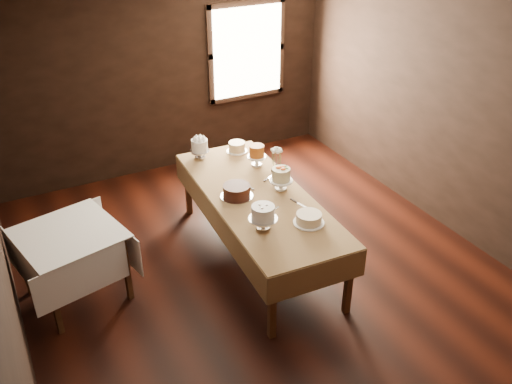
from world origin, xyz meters
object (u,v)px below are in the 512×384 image
at_px(cake_meringue, 200,149).
at_px(cake_caramel, 257,156).
at_px(cake_chocolate, 237,191).
at_px(cake_server_d, 272,176).
at_px(cake_server_a, 274,209).
at_px(cake_server_b, 302,205).
at_px(side_table, 69,241).
at_px(cake_cream, 309,219).
at_px(cake_speckled, 237,147).
at_px(cake_swirl, 263,218).
at_px(flower_vase, 276,169).
at_px(cake_flowers, 281,180).
at_px(display_table, 258,200).
at_px(cake_server_c, 245,184).

relative_size(cake_meringue, cake_caramel, 1.02).
xyz_separation_m(cake_chocolate, cake_server_d, (0.57, 0.23, -0.06)).
height_order(cake_server_a, cake_server_b, same).
relative_size(side_table, cake_cream, 3.57).
bearing_deg(cake_chocolate, cake_server_b, -42.52).
height_order(cake_speckled, cake_swirl, cake_swirl).
bearing_deg(cake_caramel, flower_vase, -73.76).
distance_m(cake_flowers, cake_swirl, 0.81).
distance_m(cake_caramel, cake_server_a, 1.04).
bearing_deg(cake_chocolate, cake_flowers, -8.81).
xyz_separation_m(cake_chocolate, cake_cream, (0.41, -0.81, -0.01)).
bearing_deg(cake_speckled, cake_meringue, 174.75).
relative_size(cake_flowers, cake_swirl, 0.92).
relative_size(display_table, cake_server_a, 11.29).
distance_m(cake_caramel, cake_chocolate, 0.78).
bearing_deg(cake_speckled, cake_cream, -92.79).
bearing_deg(cake_server_b, cake_cream, -34.47).
height_order(cake_meringue, cake_server_b, cake_meringue).
bearing_deg(cake_server_b, cake_chocolate, -146.83).
bearing_deg(cake_meringue, cake_server_a, -81.69).
relative_size(cake_swirl, cake_cream, 0.92).
bearing_deg(cake_server_d, cake_meringue, 95.45).
xyz_separation_m(cake_chocolate, cake_server_b, (0.53, -0.49, -0.06)).
relative_size(cake_swirl, flower_vase, 2.23).
xyz_separation_m(cake_server_c, flower_vase, (0.43, 0.04, 0.06)).
bearing_deg(cake_server_a, side_table, 138.29).
xyz_separation_m(cake_meringue, cake_server_a, (0.22, -1.49, -0.11)).
bearing_deg(flower_vase, cake_server_c, -174.13).
relative_size(cake_chocolate, cake_server_d, 1.74).
xyz_separation_m(cake_caramel, cake_server_c, (-0.34, -0.36, -0.11)).
bearing_deg(cake_meringue, cake_flowers, -66.53).
relative_size(cake_caramel, cake_server_a, 1.14).
bearing_deg(cake_caramel, cake_speckled, 95.39).
xyz_separation_m(cake_server_d, flower_vase, (0.07, 0.01, 0.06)).
height_order(side_table, cake_server_d, cake_server_d).
bearing_deg(cake_meringue, flower_vase, -52.71).
relative_size(cake_chocolate, cake_server_b, 1.74).
bearing_deg(cake_server_b, side_table, -120.48).
relative_size(cake_speckled, flower_vase, 2.02).
xyz_separation_m(cake_speckled, cake_chocolate, (-0.50, -1.02, 0.01)).
bearing_deg(cake_flowers, side_table, 173.50).
bearing_deg(cake_server_c, cake_speckled, -29.12).
relative_size(cake_cream, flower_vase, 2.42).
relative_size(display_table, cake_swirl, 9.26).
relative_size(cake_flowers, cake_server_d, 1.12).
relative_size(side_table, cake_server_d, 4.73).
bearing_deg(cake_meringue, cake_speckled, -5.25).
xyz_separation_m(cake_speckled, cake_flowers, (0.01, -1.09, 0.06)).
xyz_separation_m(cake_speckled, cake_caramel, (0.04, -0.46, 0.06)).
height_order(cake_flowers, cake_server_a, cake_flowers).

